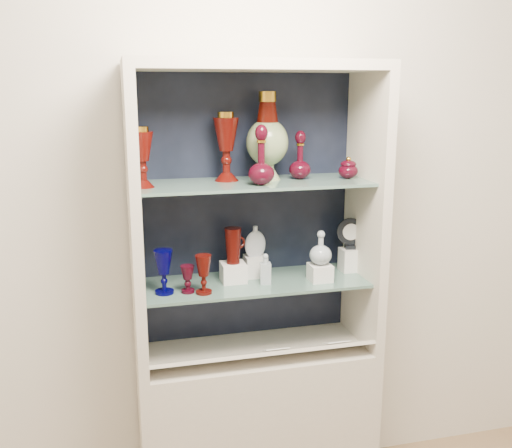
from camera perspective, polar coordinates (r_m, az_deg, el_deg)
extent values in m
cube|color=silver|center=(2.50, -1.24, 3.36)|extent=(3.50, 0.02, 2.80)
cube|color=beige|center=(2.68, 0.00, -19.66)|extent=(1.00, 0.40, 0.75)
cube|color=black|center=(2.48, -1.07, 1.54)|extent=(0.98, 0.02, 1.15)
cube|color=beige|center=(2.24, -12.01, -0.07)|extent=(0.04, 0.40, 1.15)
cube|color=beige|center=(2.46, 10.91, 1.19)|extent=(0.04, 0.40, 1.15)
cube|color=beige|center=(2.25, 0.00, 15.57)|extent=(1.00, 0.40, 0.04)
cube|color=slate|center=(2.40, -0.12, -5.86)|extent=(0.92, 0.34, 0.01)
cube|color=slate|center=(2.29, -0.12, 4.10)|extent=(0.92, 0.34, 0.01)
cube|color=beige|center=(2.38, 0.66, -12.86)|extent=(0.92, 0.17, 0.09)
cube|color=white|center=(2.47, 8.03, -11.63)|extent=(0.10, 0.06, 0.03)
cube|color=white|center=(2.39, 2.01, -12.39)|extent=(0.10, 0.06, 0.03)
cube|color=silver|center=(2.38, -2.29, -4.84)|extent=(0.10, 0.10, 0.08)
cube|color=silver|center=(2.45, -0.08, -4.21)|extent=(0.09, 0.09, 0.09)
cube|color=silver|center=(2.41, 6.42, -4.84)|extent=(0.09, 0.09, 0.07)
cube|color=silver|center=(2.55, 9.34, -3.54)|extent=(0.08, 0.08, 0.10)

